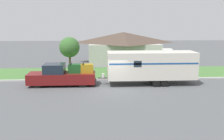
# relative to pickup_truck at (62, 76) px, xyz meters

# --- Properties ---
(ground_plane) EXTENTS (120.00, 120.00, 0.00)m
(ground_plane) POSITION_rel_pickup_truck_xyz_m (4.63, -1.83, -0.93)
(ground_plane) COLOR #515456
(curb_strip) EXTENTS (80.00, 0.30, 0.14)m
(curb_strip) POSITION_rel_pickup_truck_xyz_m (4.63, 1.92, -0.86)
(curb_strip) COLOR #ADADA8
(curb_strip) RESTS_ON ground_plane
(lawn_strip) EXTENTS (80.00, 7.00, 0.03)m
(lawn_strip) POSITION_rel_pickup_truck_xyz_m (4.63, 5.57, -0.91)
(lawn_strip) COLOR #477538
(lawn_strip) RESTS_ON ground_plane
(house_across_street) EXTENTS (10.61, 7.93, 4.41)m
(house_across_street) POSITION_rel_pickup_truck_xyz_m (7.03, 13.27, 1.36)
(house_across_street) COLOR #B2B2A8
(house_across_street) RESTS_ON ground_plane
(pickup_truck) EXTENTS (6.26, 2.05, 2.10)m
(pickup_truck) POSITION_rel_pickup_truck_xyz_m (0.00, 0.00, 0.00)
(pickup_truck) COLOR black
(pickup_truck) RESTS_ON ground_plane
(travel_trailer) EXTENTS (9.13, 2.44, 3.36)m
(travel_trailer) POSITION_rel_pickup_truck_xyz_m (8.30, -0.00, 0.90)
(travel_trailer) COLOR black
(travel_trailer) RESTS_ON ground_plane
(mailbox) EXTENTS (0.48, 0.20, 1.32)m
(mailbox) POSITION_rel_pickup_truck_xyz_m (10.79, 2.93, 0.09)
(mailbox) COLOR brown
(mailbox) RESTS_ON ground_plane
(tree_in_yard) EXTENTS (2.31, 2.31, 4.15)m
(tree_in_yard) POSITION_rel_pickup_truck_xyz_m (0.10, 5.74, 2.05)
(tree_in_yard) COLOR brown
(tree_in_yard) RESTS_ON ground_plane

